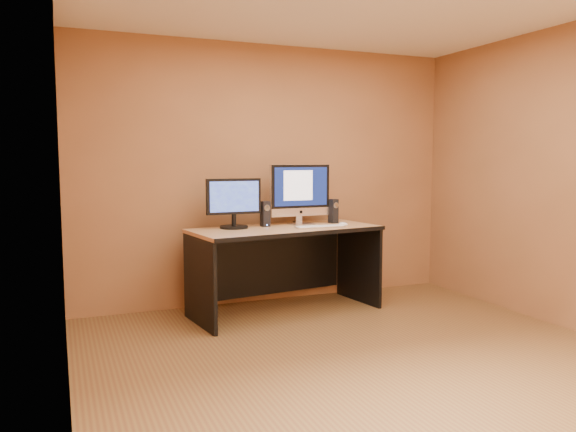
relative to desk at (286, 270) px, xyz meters
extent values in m
plane|color=brown|center=(0.05, -1.47, -0.41)|extent=(4.00, 4.00, 0.00)
cube|color=silver|center=(0.30, -0.13, 0.42)|extent=(0.48, 0.15, 0.02)
ellipsoid|color=white|center=(0.55, -0.11, 0.43)|extent=(0.09, 0.13, 0.04)
cylinder|color=black|center=(0.29, 0.27, 0.41)|extent=(0.12, 0.22, 0.01)
cylinder|color=black|center=(0.25, 0.32, 0.41)|extent=(0.07, 0.19, 0.01)
camera|label=1|loc=(-1.97, -4.85, 1.05)|focal=35.00mm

